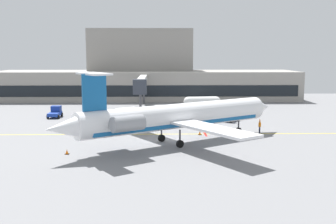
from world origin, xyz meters
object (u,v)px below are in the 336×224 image
(regional_jet, at_px, (176,117))
(fuel_tank, at_px, (202,101))
(marshaller, at_px, (260,126))
(belt_loader, at_px, (229,116))
(baggage_tug, at_px, (55,112))
(pushback_tractor, at_px, (186,112))

(regional_jet, bearing_deg, fuel_tank, 78.53)
(fuel_tank, relative_size, marshaller, 3.93)
(fuel_tank, bearing_deg, belt_loader, -81.44)
(regional_jet, xyz_separation_m, baggage_tug, (-19.98, 21.10, -2.46))
(fuel_tank, height_order, marshaller, fuel_tank)
(regional_jet, relative_size, baggage_tug, 7.99)
(baggage_tug, relative_size, pushback_tractor, 1.25)
(regional_jet, height_order, marshaller, regional_jet)
(regional_jet, xyz_separation_m, belt_loader, (9.25, 16.20, -2.45))
(marshaller, bearing_deg, belt_loader, 104.19)
(belt_loader, xyz_separation_m, marshaller, (2.53, -10.02, 0.10))
(belt_loader, height_order, marshaller, marshaller)
(pushback_tractor, distance_m, belt_loader, 8.19)
(regional_jet, relative_size, marshaller, 14.59)
(belt_loader, distance_m, marshaller, 10.33)
(baggage_tug, distance_m, belt_loader, 29.63)
(regional_jet, distance_m, baggage_tug, 29.17)
(pushback_tractor, relative_size, fuel_tank, 0.37)
(regional_jet, xyz_separation_m, pushback_tractor, (2.55, 20.91, -2.41))
(fuel_tank, distance_m, marshaller, 27.36)
(belt_loader, bearing_deg, fuel_tank, 98.56)
(regional_jet, height_order, baggage_tug, regional_jet)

